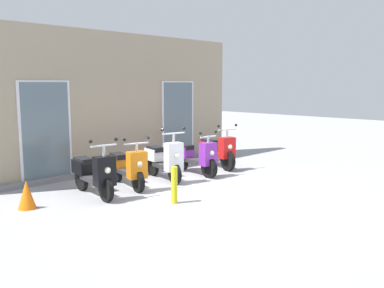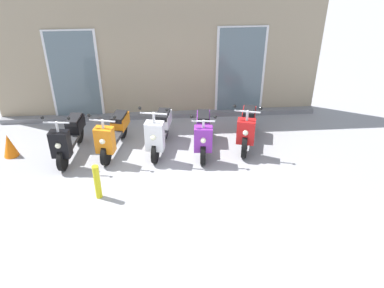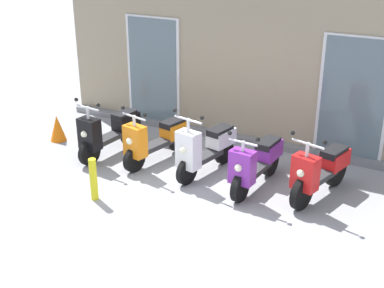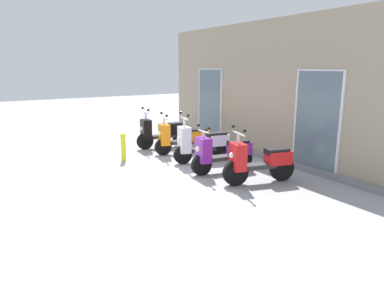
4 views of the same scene
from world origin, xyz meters
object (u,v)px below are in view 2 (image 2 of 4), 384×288
at_px(scooter_purple, 203,132).
at_px(scooter_red, 247,127).
at_px(scooter_orange, 113,133).
at_px(scooter_white, 159,131).
at_px(curb_bollard, 97,182).
at_px(scooter_black, 69,137).
at_px(traffic_cone, 9,145).

relative_size(scooter_purple, scooter_red, 1.01).
relative_size(scooter_orange, scooter_white, 1.06).
xyz_separation_m(scooter_white, scooter_purple, (0.96, -0.07, -0.05)).
xyz_separation_m(scooter_purple, curb_bollard, (-2.12, -1.53, -0.10)).
height_order(scooter_black, scooter_purple, scooter_black).
bearing_deg(scooter_purple, traffic_cone, 178.82).
relative_size(scooter_black, scooter_white, 1.07).
relative_size(scooter_black, traffic_cone, 3.07).
bearing_deg(scooter_purple, scooter_red, 9.11).
xyz_separation_m(scooter_orange, scooter_red, (2.98, 0.03, 0.01)).
xyz_separation_m(scooter_orange, traffic_cone, (-2.26, -0.05, -0.19)).
height_order(scooter_orange, scooter_purple, scooter_orange).
xyz_separation_m(scooter_white, curb_bollard, (-1.17, -1.60, -0.15)).
xyz_separation_m(scooter_black, scooter_white, (1.94, 0.07, 0.03)).
bearing_deg(scooter_orange, scooter_purple, -3.98).
height_order(scooter_white, traffic_cone, scooter_white).
bearing_deg(scooter_white, scooter_red, 2.78).
bearing_deg(scooter_red, traffic_cone, -179.18).
bearing_deg(scooter_black, scooter_white, 2.03).
bearing_deg(curb_bollard, scooter_purple, 35.80).
bearing_deg(scooter_white, curb_bollard, -126.11).
relative_size(scooter_black, scooter_red, 1.03).
relative_size(scooter_purple, traffic_cone, 3.02).
bearing_deg(traffic_cone, scooter_purple, -1.18).
height_order(scooter_black, traffic_cone, scooter_black).
distance_m(scooter_white, scooter_purple, 0.96).
distance_m(scooter_black, curb_bollard, 1.72).
relative_size(scooter_white, traffic_cone, 2.87).
bearing_deg(scooter_red, scooter_white, -177.22).
height_order(scooter_white, scooter_purple, scooter_white).
height_order(scooter_white, scooter_red, scooter_white).
bearing_deg(scooter_orange, scooter_white, -3.98).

